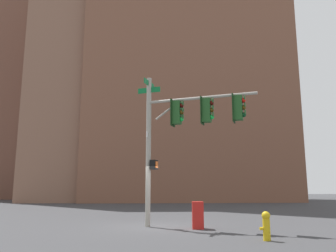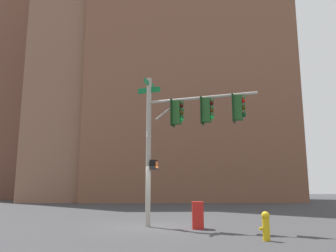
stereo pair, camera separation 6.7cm
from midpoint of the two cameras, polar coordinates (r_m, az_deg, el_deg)
ground_plane at (r=14.90m, az=-2.43°, el=-16.41°), size 200.00×200.00×0.00m
signal_pole_assembly at (r=14.49m, az=2.53°, el=0.34°), size 4.80×2.49×6.45m
fire_hydrant at (r=11.24m, az=15.88°, el=-15.54°), size 0.34×0.26×0.87m
newspaper_box at (r=14.09m, az=4.84°, el=-14.58°), size 0.50×0.61×1.05m
building_brick_nearside at (r=50.76m, az=2.86°, el=11.41°), size 26.66×14.70×40.96m
building_brick_midblock at (r=52.56m, az=-9.01°, el=8.30°), size 20.12×18.84×36.75m
building_glass_tower at (r=68.60m, az=-4.77°, el=19.98°), size 23.14×27.78×72.63m
building_brick_farside at (r=69.40m, az=-17.18°, el=6.22°), size 23.45×19.49×41.92m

